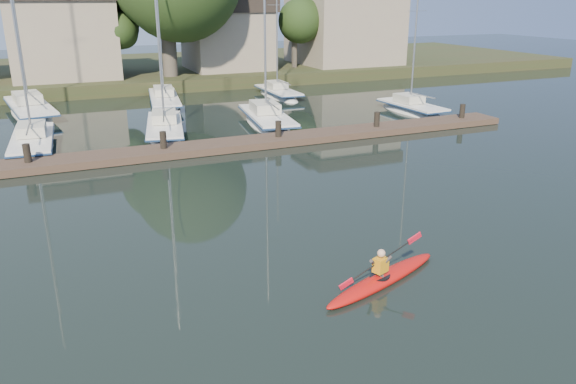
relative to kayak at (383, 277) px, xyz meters
name	(u,v)px	position (x,y,z in m)	size (l,w,h in m)	color
ground	(369,264)	(0.26, 1.12, -0.17)	(160.00, 160.00, 0.00)	black
kayak	(383,277)	(0.00, 0.00, 0.00)	(4.42, 2.09, 1.43)	#B50E0D
dock	(224,145)	(0.26, 15.12, 0.03)	(34.00, 2.00, 1.80)	#4D372C
sailboat_1	(34,151)	(-8.56, 19.33, -0.36)	(2.43, 8.26, 13.36)	white
sailboat_2	(165,136)	(-1.71, 19.86, -0.35)	(3.67, 8.77, 14.15)	white
sailboat_3	(267,128)	(4.42, 19.73, -0.38)	(3.36, 8.65, 13.59)	white
sailboat_4	(411,115)	(14.63, 19.32, -0.36)	(2.23, 6.69, 11.26)	white
sailboat_5	(31,117)	(-8.67, 28.74, -0.38)	(3.71, 10.23, 16.56)	white
sailboat_6	(165,106)	(0.16, 28.95, -0.35)	(3.40, 9.67, 15.07)	white
sailboat_7	(278,98)	(8.90, 28.73, -0.35)	(2.08, 7.28, 11.67)	white
shore	(152,44)	(1.87, 41.41, 3.05)	(90.00, 25.25, 12.75)	#29371B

